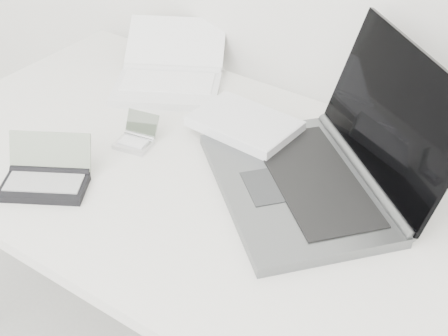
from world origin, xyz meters
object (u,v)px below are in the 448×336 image
Objects in this scene: desk at (246,204)px; laptop_large at (310,158)px; palmtop_charcoal at (46,178)px; netbook_open_white at (170,75)px.

desk is 2.50× the size of laptop_large.
palmtop_charcoal is (-0.43, -0.34, -0.03)m from laptop_large.
laptop_large reaches higher than desk.
laptop_large is at bearing 49.45° from desk.
laptop_large reaches higher than palmtop_charcoal.
laptop_large reaches higher than netbook_open_white.
palmtop_charcoal is (-0.35, -0.23, 0.07)m from desk.
netbook_open_white is (-0.41, 0.26, 0.07)m from desk.
desk is at bearing -61.43° from netbook_open_white.
netbook_open_white is at bearing 148.09° from desk.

